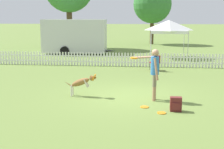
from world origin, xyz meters
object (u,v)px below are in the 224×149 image
(backpack_on_grass, at_px, (176,104))
(equipment_trailer, at_px, (75,36))
(canopy_tent_main, at_px, (169,27))
(handler_person, at_px, (154,68))
(leaping_dog, at_px, (82,82))
(frisbee_near_handler, at_px, (162,113))
(frisbee_near_dog, at_px, (145,107))
(folding_chair_blue_left, at_px, (155,62))
(tree_left_grove, at_px, (152,4))

(backpack_on_grass, bearing_deg, equipment_trailer, 114.21)
(canopy_tent_main, bearing_deg, handler_person, -95.94)
(leaping_dog, distance_m, backpack_on_grass, 3.54)
(leaping_dog, height_order, backpack_on_grass, leaping_dog)
(frisbee_near_handler, distance_m, frisbee_near_dog, 0.77)
(leaping_dog, height_order, equipment_trailer, equipment_trailer)
(leaping_dog, bearing_deg, backpack_on_grass, 70.98)
(folding_chair_blue_left, height_order, equipment_trailer, equipment_trailer)
(frisbee_near_handler, xyz_separation_m, equipment_trailer, (-6.07, 14.73, 1.39))
(tree_left_grove, bearing_deg, canopy_tent_main, -84.70)
(folding_chair_blue_left, height_order, tree_left_grove, tree_left_grove)
(folding_chair_blue_left, relative_size, tree_left_grove, 0.14)
(backpack_on_grass, height_order, equipment_trailer, equipment_trailer)
(leaping_dog, distance_m, folding_chair_blue_left, 6.41)
(canopy_tent_main, bearing_deg, folding_chair_blue_left, -100.30)
(frisbee_near_dog, height_order, folding_chair_blue_left, folding_chair_blue_left)
(frisbee_near_handler, distance_m, equipment_trailer, 15.99)
(equipment_trailer, bearing_deg, canopy_tent_main, -14.96)
(handler_person, bearing_deg, tree_left_grove, 5.05)
(frisbee_near_handler, bearing_deg, leaping_dog, 147.97)
(backpack_on_grass, height_order, canopy_tent_main, canopy_tent_main)
(leaping_dog, bearing_deg, canopy_tent_main, 167.36)
(frisbee_near_handler, bearing_deg, frisbee_near_dog, 132.27)
(leaping_dog, xyz_separation_m, frisbee_near_handler, (2.78, -1.74, -0.52))
(leaping_dog, bearing_deg, handler_person, 90.19)
(leaping_dog, xyz_separation_m, frisbee_near_dog, (2.26, -1.17, -0.52))
(handler_person, relative_size, tree_left_grove, 0.29)
(backpack_on_grass, relative_size, tree_left_grove, 0.07)
(equipment_trailer, bearing_deg, handler_person, -68.99)
(leaping_dog, height_order, frisbee_near_dog, leaping_dog)
(backpack_on_grass, bearing_deg, frisbee_near_dog, 162.72)
(leaping_dog, bearing_deg, folding_chair_blue_left, 160.29)
(handler_person, distance_m, frisbee_near_dog, 1.48)
(leaping_dog, bearing_deg, frisbee_near_dog, 68.15)
(frisbee_near_handler, relative_size, canopy_tent_main, 0.10)
(handler_person, bearing_deg, canopy_tent_main, -0.42)
(handler_person, relative_size, canopy_tent_main, 0.67)
(frisbee_near_handler, relative_size, equipment_trailer, 0.05)
(frisbee_near_dog, relative_size, equipment_trailer, 0.05)
(handler_person, bearing_deg, frisbee_near_handler, -165.57)
(frisbee_near_dog, relative_size, folding_chair_blue_left, 0.32)
(handler_person, xyz_separation_m, frisbee_near_handler, (0.24, -1.50, -1.11))
(handler_person, xyz_separation_m, folding_chair_blue_left, (0.19, 6.03, -0.62))
(tree_left_grove, bearing_deg, backpack_on_grass, -88.85)
(frisbee_near_dog, distance_m, equipment_trailer, 15.28)
(handler_person, height_order, equipment_trailer, equipment_trailer)
(leaping_dog, distance_m, frisbee_near_dog, 2.60)
(frisbee_near_handler, relative_size, tree_left_grove, 0.04)
(handler_person, distance_m, tree_left_grove, 23.05)
(frisbee_near_handler, relative_size, folding_chair_blue_left, 0.32)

